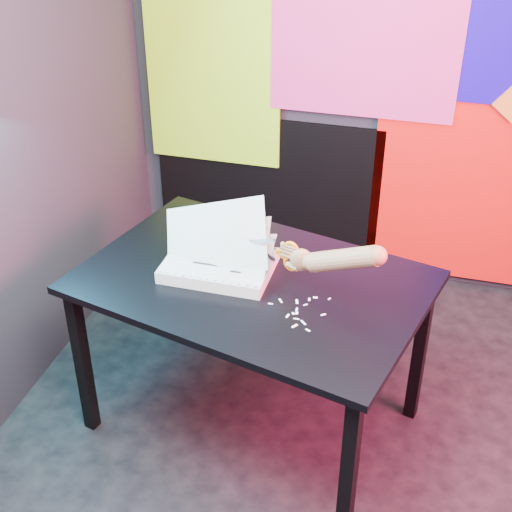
% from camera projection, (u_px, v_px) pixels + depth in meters
% --- Properties ---
extents(room, '(3.01, 3.01, 2.71)m').
position_uv_depth(room, '(378.00, 162.00, 2.25)').
color(room, black).
rests_on(room, ground).
extents(backdrop, '(2.88, 0.05, 2.08)m').
position_uv_depth(backdrop, '(420.00, 120.00, 3.64)').
color(backdrop, red).
rests_on(backdrop, ground).
extents(work_table, '(1.48, 1.16, 0.75)m').
position_uv_depth(work_table, '(252.00, 296.00, 2.81)').
color(work_table, black).
rests_on(work_table, ground).
extents(printout_stack, '(0.47, 0.31, 0.31)m').
position_uv_depth(printout_stack, '(219.00, 264.00, 2.80)').
color(printout_stack, beige).
rests_on(printout_stack, work_table).
extents(scissors, '(0.21, 0.08, 0.13)m').
position_uv_depth(scissors, '(288.00, 255.00, 2.66)').
color(scissors, '#989EAC').
rests_on(scissors, printout_stack).
extents(hand_forearm, '(0.39, 0.17, 0.20)m').
position_uv_depth(hand_forearm, '(336.00, 259.00, 2.53)').
color(hand_forearm, brown).
rests_on(hand_forearm, work_table).
extents(paper_clippings, '(0.22, 0.22, 0.00)m').
position_uv_depth(paper_clippings, '(300.00, 311.00, 2.59)').
color(paper_clippings, white).
rests_on(paper_clippings, work_table).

